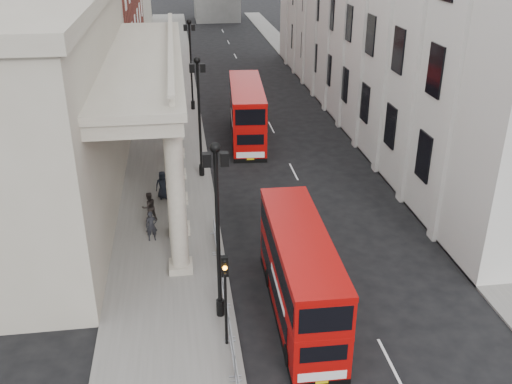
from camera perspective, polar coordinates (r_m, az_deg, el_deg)
name	(u,v)px	position (r m, az deg, el deg)	size (l,w,h in m)	color
ground	(244,378)	(23.61, -1.19, -18.11)	(260.00, 260.00, 0.00)	black
sidewalk_west	(168,131)	(49.76, -8.80, 6.03)	(6.00, 140.00, 0.12)	slate
sidewalk_east	(354,123)	(52.08, 9.76, 6.83)	(3.00, 140.00, 0.12)	slate
kerb	(202,130)	(49.78, -5.39, 6.24)	(0.20, 140.00, 0.14)	slate
portico_building	(37,109)	(37.51, -21.05, 7.79)	(9.00, 28.00, 12.00)	#A19987
lamp_post_south	(218,222)	(23.93, -3.87, -2.97)	(1.05, 0.44, 8.32)	black
lamp_post_mid	(199,110)	(38.76, -5.71, 8.19)	(1.05, 0.44, 8.32)	black
lamp_post_north	(191,59)	(54.26, -6.54, 13.09)	(1.05, 0.44, 8.32)	black
traffic_light	(225,285)	(23.15, -3.10, -9.25)	(0.28, 0.33, 4.30)	black
crowd_barriers	(230,329)	(24.81, -2.66, -13.55)	(0.50, 18.75, 1.10)	gray
bus_near	(300,273)	(25.64, 4.41, -8.03)	(2.49, 9.63, 4.14)	#A40907
bus_far	(247,112)	(46.75, -0.93, 8.04)	(3.29, 10.66, 4.53)	#AE0908
pedestrian_a	(151,226)	(32.21, -10.42, -3.37)	(0.64, 0.42, 1.76)	black
pedestrian_b	(149,207)	(34.26, -10.64, -1.48)	(0.90, 0.70, 1.85)	black
pedestrian_c	(163,185)	(36.96, -9.32, 0.70)	(0.91, 0.59, 1.86)	black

